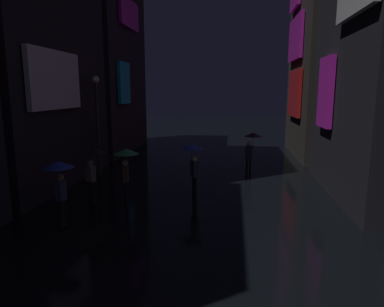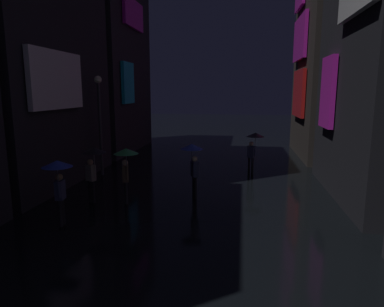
# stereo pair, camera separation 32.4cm
# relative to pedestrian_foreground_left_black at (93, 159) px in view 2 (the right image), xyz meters

# --- Properties ---
(building_left_far) EXTENTS (4.25, 8.02, 12.76)m
(building_left_far) POSITION_rel_pedestrian_foreground_left_black_xyz_m (-3.95, 11.46, 4.72)
(building_left_far) COLOR #232328
(building_left_far) RESTS_ON ground
(building_right_far) EXTENTS (4.25, 7.38, 17.03)m
(building_right_far) POSITION_rel_pedestrian_foreground_left_black_xyz_m (11.01, 11.16, 6.84)
(building_right_far) COLOR #2D2826
(building_right_far) RESTS_ON ground
(pedestrian_foreground_left_black) EXTENTS (0.90, 0.90, 2.12)m
(pedestrian_foreground_left_black) POSITION_rel_pedestrian_foreground_left_black_xyz_m (0.00, 0.00, 0.00)
(pedestrian_foreground_left_black) COLOR black
(pedestrian_foreground_left_black) RESTS_ON ground
(pedestrian_near_crossing_black) EXTENTS (0.90, 0.90, 2.12)m
(pedestrian_near_crossing_black) POSITION_rel_pedestrian_foreground_left_black_xyz_m (6.03, 5.38, 0.00)
(pedestrian_near_crossing_black) COLOR black
(pedestrian_near_crossing_black) RESTS_ON ground
(pedestrian_midstreet_left_blue) EXTENTS (0.90, 0.90, 2.12)m
(pedestrian_midstreet_left_blue) POSITION_rel_pedestrian_foreground_left_black_xyz_m (-0.04, -2.36, 0.00)
(pedestrian_midstreet_left_blue) COLOR black
(pedestrian_midstreet_left_blue) RESTS_ON ground
(pedestrian_midstreet_centre_blue) EXTENTS (0.90, 0.90, 2.12)m
(pedestrian_midstreet_centre_blue) POSITION_rel_pedestrian_foreground_left_black_xyz_m (3.54, 1.29, 0.00)
(pedestrian_midstreet_centre_blue) COLOR black
(pedestrian_midstreet_centre_blue) RESTS_ON ground
(pedestrian_far_right_green) EXTENTS (0.90, 0.90, 2.12)m
(pedestrian_far_right_green) POSITION_rel_pedestrian_foreground_left_black_xyz_m (1.27, 0.01, 0.00)
(pedestrian_far_right_green) COLOR black
(pedestrian_far_right_green) RESTS_ON ground
(streetlamp_left_far) EXTENTS (0.36, 0.36, 4.87)m
(streetlamp_left_far) POSITION_rel_pedestrian_foreground_left_black_xyz_m (-1.46, 4.17, 1.43)
(streetlamp_left_far) COLOR #2D2D33
(streetlamp_left_far) RESTS_ON ground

